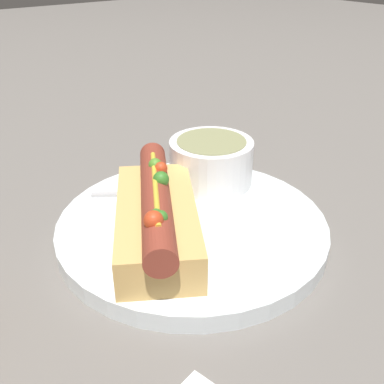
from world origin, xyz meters
The scene contains 5 objects.
ground_plane centered at (0.00, 0.00, 0.00)m, with size 4.00×4.00×0.00m, color slate.
dinner_plate centered at (0.00, 0.00, 0.01)m, with size 0.28×0.28×0.02m.
hot_dog centered at (0.01, -0.05, 0.05)m, with size 0.19×0.16×0.07m.
soup_bowl centered at (-0.05, 0.07, 0.05)m, with size 0.10×0.10×0.05m.
spoon centered at (-0.04, 0.04, 0.02)m, with size 0.11×0.14×0.01m.
Camera 1 is at (0.32, -0.25, 0.28)m, focal length 42.00 mm.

